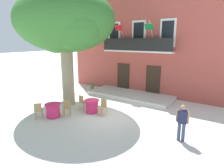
{
  "coord_description": "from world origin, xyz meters",
  "views": [
    {
      "loc": [
        5.82,
        -8.29,
        4.15
      ],
      "look_at": [
        -1.03,
        1.88,
        1.3
      ],
      "focal_mm": 30.2,
      "sensor_mm": 36.0,
      "label": 1
    }
  ],
  "objects_px": {
    "cafe_chair_near_tree_1": "(103,106)",
    "pedestrian_near_entrance": "(182,121)",
    "cafe_table_near_tree": "(92,106)",
    "ground_planter_left": "(92,87)",
    "cafe_table_middle": "(53,110)",
    "plane_tree": "(65,24)",
    "cafe_chair_near_tree_0": "(83,101)",
    "cafe_chair_middle_0": "(67,107)",
    "cafe_chair_middle_1": "(38,110)"
  },
  "relations": [
    {
      "from": "cafe_chair_near_tree_1",
      "to": "pedestrian_near_entrance",
      "type": "xyz_separation_m",
      "value": [
        4.44,
        -0.47,
        0.37
      ]
    },
    {
      "from": "cafe_table_near_tree",
      "to": "ground_planter_left",
      "type": "distance_m",
      "value": 4.97
    },
    {
      "from": "cafe_table_middle",
      "to": "pedestrian_near_entrance",
      "type": "height_order",
      "value": "pedestrian_near_entrance"
    },
    {
      "from": "plane_tree",
      "to": "cafe_chair_near_tree_0",
      "type": "xyz_separation_m",
      "value": [
        1.61,
        -0.35,
        -4.62
      ]
    },
    {
      "from": "cafe_chair_middle_0",
      "to": "plane_tree",
      "type": "bearing_deg",
      "value": 134.51
    },
    {
      "from": "ground_planter_left",
      "to": "pedestrian_near_entrance",
      "type": "xyz_separation_m",
      "value": [
        8.38,
        -4.23,
        0.57
      ]
    },
    {
      "from": "cafe_table_middle",
      "to": "cafe_chair_near_tree_0",
      "type": "bearing_deg",
      "value": 71.84
    },
    {
      "from": "cafe_table_middle",
      "to": "cafe_chair_middle_1",
      "type": "bearing_deg",
      "value": -126.07
    },
    {
      "from": "plane_tree",
      "to": "cafe_chair_near_tree_0",
      "type": "distance_m",
      "value": 4.91
    },
    {
      "from": "cafe_chair_middle_0",
      "to": "cafe_chair_middle_1",
      "type": "height_order",
      "value": "same"
    },
    {
      "from": "cafe_chair_near_tree_0",
      "to": "cafe_table_middle",
      "type": "bearing_deg",
      "value": -108.16
    },
    {
      "from": "plane_tree",
      "to": "cafe_chair_near_tree_1",
      "type": "height_order",
      "value": "plane_tree"
    },
    {
      "from": "cafe_chair_middle_1",
      "to": "pedestrian_near_entrance",
      "type": "height_order",
      "value": "pedestrian_near_entrance"
    },
    {
      "from": "cafe_chair_near_tree_1",
      "to": "pedestrian_near_entrance",
      "type": "distance_m",
      "value": 4.48
    },
    {
      "from": "ground_planter_left",
      "to": "plane_tree",
      "type": "bearing_deg",
      "value": -76.44
    },
    {
      "from": "cafe_chair_near_tree_1",
      "to": "pedestrian_near_entrance",
      "type": "height_order",
      "value": "pedestrian_near_entrance"
    },
    {
      "from": "cafe_chair_near_tree_0",
      "to": "cafe_chair_middle_1",
      "type": "distance_m",
      "value": 2.59
    },
    {
      "from": "cafe_table_near_tree",
      "to": "cafe_chair_near_tree_1",
      "type": "height_order",
      "value": "cafe_chair_near_tree_1"
    },
    {
      "from": "plane_tree",
      "to": "pedestrian_near_entrance",
      "type": "distance_m",
      "value": 8.7
    },
    {
      "from": "cafe_chair_middle_0",
      "to": "cafe_chair_near_tree_1",
      "type": "bearing_deg",
      "value": 38.9
    },
    {
      "from": "cafe_chair_near_tree_0",
      "to": "ground_planter_left",
      "type": "bearing_deg",
      "value": 122.75
    },
    {
      "from": "pedestrian_near_entrance",
      "to": "cafe_chair_near_tree_0",
      "type": "bearing_deg",
      "value": 175.73
    },
    {
      "from": "cafe_table_near_tree",
      "to": "pedestrian_near_entrance",
      "type": "bearing_deg",
      "value": -4.54
    },
    {
      "from": "cafe_chair_near_tree_1",
      "to": "cafe_chair_middle_0",
      "type": "height_order",
      "value": "same"
    },
    {
      "from": "ground_planter_left",
      "to": "pedestrian_near_entrance",
      "type": "distance_m",
      "value": 9.4
    },
    {
      "from": "plane_tree",
      "to": "cafe_table_near_tree",
      "type": "height_order",
      "value": "plane_tree"
    },
    {
      "from": "cafe_table_near_tree",
      "to": "cafe_table_middle",
      "type": "relative_size",
      "value": 1.0
    },
    {
      "from": "cafe_chair_near_tree_1",
      "to": "pedestrian_near_entrance",
      "type": "relative_size",
      "value": 0.57
    },
    {
      "from": "cafe_table_near_tree",
      "to": "cafe_chair_near_tree_0",
      "type": "distance_m",
      "value": 0.77
    },
    {
      "from": "cafe_table_near_tree",
      "to": "ground_planter_left",
      "type": "height_order",
      "value": "cafe_table_near_tree"
    },
    {
      "from": "plane_tree",
      "to": "cafe_chair_near_tree_1",
      "type": "xyz_separation_m",
      "value": [
        3.11,
        -0.33,
        -4.62
      ]
    },
    {
      "from": "plane_tree",
      "to": "cafe_table_near_tree",
      "type": "xyz_separation_m",
      "value": [
        2.36,
        -0.39,
        -4.76
      ]
    },
    {
      "from": "cafe_chair_near_tree_1",
      "to": "cafe_chair_middle_1",
      "type": "xyz_separation_m",
      "value": [
        -2.53,
        -2.4,
        0.0
      ]
    },
    {
      "from": "cafe_chair_middle_0",
      "to": "pedestrian_near_entrance",
      "type": "height_order",
      "value": "pedestrian_near_entrance"
    },
    {
      "from": "pedestrian_near_entrance",
      "to": "cafe_table_near_tree",
      "type": "bearing_deg",
      "value": 175.46
    },
    {
      "from": "ground_planter_left",
      "to": "cafe_chair_middle_0",
      "type": "bearing_deg",
      "value": -64.57
    },
    {
      "from": "cafe_chair_middle_0",
      "to": "cafe_chair_middle_1",
      "type": "bearing_deg",
      "value": -130.34
    },
    {
      "from": "cafe_table_near_tree",
      "to": "cafe_chair_near_tree_1",
      "type": "xyz_separation_m",
      "value": [
        0.75,
        0.06,
        0.14
      ]
    },
    {
      "from": "cafe_table_middle",
      "to": "ground_planter_left",
      "type": "bearing_deg",
      "value": 108.48
    },
    {
      "from": "ground_planter_left",
      "to": "cafe_table_middle",
      "type": "bearing_deg",
      "value": -71.52
    },
    {
      "from": "cafe_chair_near_tree_0",
      "to": "cafe_chair_near_tree_1",
      "type": "relative_size",
      "value": 1.0
    },
    {
      "from": "cafe_chair_near_tree_0",
      "to": "cafe_chair_middle_0",
      "type": "distance_m",
      "value": 1.23
    },
    {
      "from": "cafe_chair_near_tree_1",
      "to": "cafe_chair_middle_0",
      "type": "relative_size",
      "value": 1.0
    },
    {
      "from": "cafe_chair_near_tree_1",
      "to": "pedestrian_near_entrance",
      "type": "bearing_deg",
      "value": -6.05
    },
    {
      "from": "cafe_chair_middle_1",
      "to": "cafe_chair_near_tree_1",
      "type": "bearing_deg",
      "value": 43.52
    },
    {
      "from": "cafe_chair_near_tree_0",
      "to": "cafe_chair_near_tree_1",
      "type": "bearing_deg",
      "value": 0.99
    },
    {
      "from": "cafe_chair_near_tree_1",
      "to": "cafe_chair_middle_1",
      "type": "height_order",
      "value": "same"
    },
    {
      "from": "cafe_table_near_tree",
      "to": "pedestrian_near_entrance",
      "type": "xyz_separation_m",
      "value": [
        5.19,
        -0.41,
        0.51
      ]
    },
    {
      "from": "cafe_chair_middle_1",
      "to": "plane_tree",
      "type": "bearing_deg",
      "value": 102.05
    },
    {
      "from": "cafe_chair_middle_1",
      "to": "cafe_chair_near_tree_0",
      "type": "bearing_deg",
      "value": 66.69
    }
  ]
}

